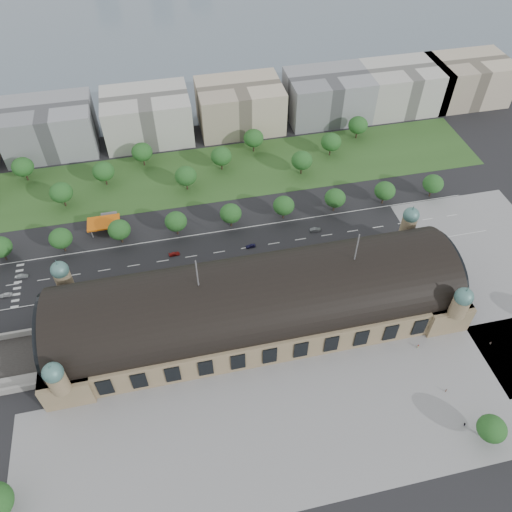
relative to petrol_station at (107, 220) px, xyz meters
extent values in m
plane|color=black|center=(53.91, -65.28, -2.95)|extent=(900.00, 900.00, 0.00)
cube|color=#8F7758|center=(53.91, -65.28, 3.05)|extent=(150.00, 40.00, 12.00)
cube|color=#8F7758|center=(-13.09, -65.28, 3.05)|extent=(16.00, 43.00, 12.00)
cube|color=#8F7758|center=(120.91, -65.28, 3.05)|extent=(16.00, 43.00, 12.00)
cylinder|color=black|center=(53.91, -65.28, 9.05)|extent=(144.00, 37.60, 37.60)
cylinder|color=black|center=(-19.09, -65.28, 11.05)|extent=(1.20, 32.00, 32.00)
cylinder|color=black|center=(126.91, -65.28, 11.05)|extent=(1.20, 32.00, 32.00)
cylinder|color=#8F7758|center=(-13.09, -44.28, 13.05)|extent=(6.00, 6.00, 8.00)
sphere|color=#49756F|center=(-13.09, -44.28, 18.55)|extent=(6.40, 6.40, 6.40)
cone|color=#49756F|center=(-13.09, -44.28, 22.55)|extent=(1.00, 1.00, 2.50)
cylinder|color=#8F7758|center=(120.91, -44.28, 13.05)|extent=(6.00, 6.00, 8.00)
sphere|color=#49756F|center=(120.91, -44.28, 18.55)|extent=(6.40, 6.40, 6.40)
cone|color=#49756F|center=(120.91, -44.28, 22.55)|extent=(1.00, 1.00, 2.50)
cylinder|color=#8F7758|center=(-13.09, -86.28, 13.05)|extent=(6.00, 6.00, 8.00)
sphere|color=#49756F|center=(-13.09, -86.28, 18.55)|extent=(6.40, 6.40, 6.40)
cone|color=#49756F|center=(-13.09, -86.28, 22.55)|extent=(1.00, 1.00, 2.50)
cylinder|color=#8F7758|center=(120.91, -86.28, 13.05)|extent=(6.00, 6.00, 8.00)
sphere|color=#49756F|center=(120.91, -86.28, 18.55)|extent=(6.40, 6.40, 6.40)
cone|color=#49756F|center=(120.91, -86.28, 22.55)|extent=(1.00, 1.00, 2.50)
cylinder|color=#59595B|center=(33.91, -65.28, 28.55)|extent=(0.50, 0.50, 12.00)
cylinder|color=#59595B|center=(88.91, -65.28, 28.55)|extent=(0.50, 0.50, 12.00)
cube|color=gray|center=(63.91, -109.28, -2.95)|extent=(190.00, 48.00, 0.12)
cube|color=gray|center=(156.91, -65.28, -2.95)|extent=(56.00, 100.00, 0.12)
cube|color=black|center=(33.91, -27.28, -2.95)|extent=(260.00, 26.00, 0.10)
cube|color=#2D5120|center=(38.91, 27.72, -2.95)|extent=(300.00, 45.00, 0.10)
cube|color=#C9580B|center=(-1.09, -3.28, 1.75)|extent=(14.00, 9.00, 0.70)
cube|color=#59595B|center=(0.91, 2.72, -1.35)|extent=(7.00, 5.00, 3.20)
cylinder|color=#59595B|center=(-6.59, -0.08, -0.75)|extent=(0.50, 0.50, 4.40)
cylinder|color=#59595B|center=(4.41, -0.08, -0.75)|extent=(0.50, 0.50, 4.40)
cylinder|color=#59595B|center=(-6.59, -6.48, -0.75)|extent=(0.50, 0.50, 4.40)
cylinder|color=#59595B|center=(4.41, -6.48, -0.75)|extent=(0.50, 0.50, 4.40)
cube|color=slate|center=(53.91, 232.72, -2.95)|extent=(700.00, 320.00, 0.08)
cube|color=gray|center=(-26.09, 67.72, 9.05)|extent=(45.00, 32.00, 24.00)
cube|color=#B7B6AE|center=(23.91, 67.72, 9.05)|extent=(45.00, 32.00, 24.00)
cube|color=#C0B197|center=(73.91, 67.72, 9.05)|extent=(45.00, 32.00, 24.00)
cube|color=gray|center=(123.91, 67.72, 9.05)|extent=(45.00, 32.00, 24.00)
cube|color=#B7B6AE|center=(168.91, 67.72, 9.05)|extent=(45.00, 32.00, 24.00)
cube|color=#C0B197|center=(208.91, 67.72, 9.05)|extent=(45.00, 32.00, 24.00)
cylinder|color=#2D2116|center=(-42.09, -12.28, -0.79)|extent=(0.70, 0.70, 4.32)
ellipsoid|color=#1B4A1A|center=(-42.09, -12.28, 4.49)|extent=(9.60, 9.60, 8.16)
cylinder|color=#2D2116|center=(-18.09, -12.28, -0.79)|extent=(0.70, 0.70, 4.32)
ellipsoid|color=#1B4A1A|center=(-18.09, -12.28, 4.49)|extent=(9.60, 9.60, 8.16)
cylinder|color=#2D2116|center=(5.91, -12.28, -0.79)|extent=(0.70, 0.70, 4.32)
ellipsoid|color=#1B4A1A|center=(5.91, -12.28, 4.49)|extent=(9.60, 9.60, 8.16)
cylinder|color=#2D2116|center=(29.91, -12.28, -0.79)|extent=(0.70, 0.70, 4.32)
ellipsoid|color=#1B4A1A|center=(29.91, -12.28, 4.49)|extent=(9.60, 9.60, 8.16)
cylinder|color=#2D2116|center=(53.91, -12.28, -0.79)|extent=(0.70, 0.70, 4.32)
ellipsoid|color=#1B4A1A|center=(53.91, -12.28, 4.49)|extent=(9.60, 9.60, 8.16)
cylinder|color=#2D2116|center=(77.91, -12.28, -0.79)|extent=(0.70, 0.70, 4.32)
ellipsoid|color=#1B4A1A|center=(77.91, -12.28, 4.49)|extent=(9.60, 9.60, 8.16)
cylinder|color=#2D2116|center=(101.91, -12.28, -0.79)|extent=(0.70, 0.70, 4.32)
ellipsoid|color=#1B4A1A|center=(101.91, -12.28, 4.49)|extent=(9.60, 9.60, 8.16)
cylinder|color=#2D2116|center=(125.91, -12.28, -0.79)|extent=(0.70, 0.70, 4.32)
ellipsoid|color=#1B4A1A|center=(125.91, -12.28, 4.49)|extent=(9.60, 9.60, 8.16)
cylinder|color=#2D2116|center=(149.91, -12.28, -0.79)|extent=(0.70, 0.70, 4.32)
ellipsoid|color=#1B4A1A|center=(149.91, -12.28, 4.49)|extent=(9.60, 9.60, 8.16)
cylinder|color=#2D2116|center=(-38.09, 41.72, -0.61)|extent=(0.70, 0.70, 4.68)
ellipsoid|color=#1B4A1A|center=(-38.09, 41.72, 5.11)|extent=(10.40, 10.40, 8.84)
cylinder|color=#2D2116|center=(-19.09, 17.72, -0.61)|extent=(0.70, 0.70, 4.68)
ellipsoid|color=#1B4A1A|center=(-19.09, 17.72, 5.11)|extent=(10.40, 10.40, 8.84)
cylinder|color=#2D2116|center=(-0.09, 29.72, -0.61)|extent=(0.70, 0.70, 4.68)
ellipsoid|color=#1B4A1A|center=(-0.09, 29.72, 5.11)|extent=(10.40, 10.40, 8.84)
cylinder|color=#2D2116|center=(18.91, 41.72, -0.61)|extent=(0.70, 0.70, 4.68)
ellipsoid|color=#1B4A1A|center=(18.91, 41.72, 5.11)|extent=(10.40, 10.40, 8.84)
cylinder|color=#2D2116|center=(37.91, 17.72, -0.61)|extent=(0.70, 0.70, 4.68)
ellipsoid|color=#1B4A1A|center=(37.91, 17.72, 5.11)|extent=(10.40, 10.40, 8.84)
cylinder|color=#2D2116|center=(56.91, 29.72, -0.61)|extent=(0.70, 0.70, 4.68)
ellipsoid|color=#1B4A1A|center=(56.91, 29.72, 5.11)|extent=(10.40, 10.40, 8.84)
cylinder|color=#2D2116|center=(75.91, 41.72, -0.61)|extent=(0.70, 0.70, 4.68)
ellipsoid|color=#1B4A1A|center=(75.91, 41.72, 5.11)|extent=(10.40, 10.40, 8.84)
cylinder|color=#2D2116|center=(94.91, 17.72, -0.61)|extent=(0.70, 0.70, 4.68)
ellipsoid|color=#1B4A1A|center=(94.91, 17.72, 5.11)|extent=(10.40, 10.40, 8.84)
cylinder|color=#2D2116|center=(113.91, 29.72, -0.61)|extent=(0.70, 0.70, 4.68)
ellipsoid|color=#1B4A1A|center=(113.91, 29.72, 5.11)|extent=(10.40, 10.40, 8.84)
cylinder|color=#2D2116|center=(132.91, 41.72, -0.61)|extent=(0.70, 0.70, 4.68)
ellipsoid|color=#1B4A1A|center=(132.91, 41.72, 5.11)|extent=(10.40, 10.40, 8.84)
cylinder|color=#2D2116|center=(-31.09, -115.28, -0.61)|extent=(0.70, 0.70, 4.68)
cylinder|color=#2D2116|center=(113.91, -125.28, -0.97)|extent=(0.70, 0.70, 3.96)
ellipsoid|color=#1B4A1A|center=(113.91, -125.28, 3.87)|extent=(9.00, 9.00, 7.65)
imported|color=silver|center=(-39.73, -32.92, -2.16)|extent=(4.69, 2.00, 1.58)
imported|color=gray|center=(-34.46, -24.13, -2.21)|extent=(4.56, 1.75, 1.48)
imported|color=black|center=(-23.02, -34.88, -2.14)|extent=(6.10, 3.38, 1.62)
imported|color=maroon|center=(27.10, -24.87, -2.28)|extent=(4.76, 2.21, 1.34)
imported|color=#181740|center=(59.60, -27.20, -2.23)|extent=(4.33, 2.03, 1.43)
imported|color=#5A5E62|center=(89.73, -23.66, -2.15)|extent=(4.93, 2.03, 1.59)
imported|color=silver|center=(123.97, -34.44, -2.24)|extent=(5.15, 2.41, 1.43)
imported|color=black|center=(-26.09, -40.28, -2.24)|extent=(4.53, 3.15, 1.42)
imported|color=maroon|center=(-17.76, -43.88, -2.22)|extent=(5.71, 4.80, 1.45)
imported|color=#1C254E|center=(12.63, -40.28, -2.30)|extent=(4.77, 3.97, 1.31)
imported|color=slate|center=(14.76, -44.09, -2.27)|extent=(4.10, 3.70, 1.35)
imported|color=white|center=(22.35, -44.28, -2.26)|extent=(4.28, 3.49, 1.37)
imported|color=#92959A|center=(11.54, -43.53, -2.13)|extent=(6.45, 4.59, 1.63)
imported|color=black|center=(12.05, -40.28, -2.21)|extent=(5.43, 4.23, 1.47)
imported|color=#AD371B|center=(41.37, -37.08, -1.44)|extent=(10.96, 3.11, 3.02)
imported|color=silver|center=(65.54, -38.28, -1.14)|extent=(13.00, 3.05, 3.62)
imported|color=silver|center=(74.77, -38.28, -1.44)|extent=(11.01, 3.60, 3.01)
imported|color=gray|center=(107.77, -89.78, -2.08)|extent=(0.89, 0.56, 1.74)
imported|color=gray|center=(109.48, -107.92, -2.18)|extent=(0.59, 0.67, 1.54)
imported|color=gray|center=(133.95, -94.09, -2.07)|extent=(0.74, 0.96, 1.75)
imported|color=gray|center=(109.51, -120.16, -2.14)|extent=(0.92, 1.14, 1.63)
camera|label=1|loc=(29.57, -174.03, 150.31)|focal=35.00mm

